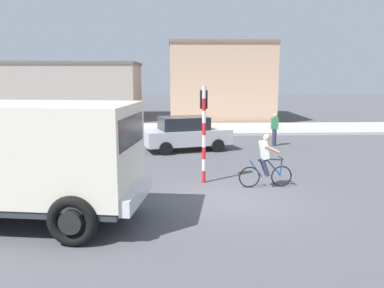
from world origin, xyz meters
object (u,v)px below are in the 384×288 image
at_px(cyclist, 266,161).
at_px(pedestrian_near_kerb, 274,129).
at_px(car_red_near, 186,133).
at_px(traffic_light_pole, 204,121).
at_px(truck_foreground, 27,155).

distance_m(cyclist, pedestrian_near_kerb, 7.84).
bearing_deg(car_red_near, traffic_light_pole, -85.66).
relative_size(truck_foreground, car_red_near, 1.33).
bearing_deg(pedestrian_near_kerb, traffic_light_pole, -120.56).
height_order(cyclist, pedestrian_near_kerb, cyclist).
bearing_deg(cyclist, traffic_light_pole, 159.40).
distance_m(traffic_light_pole, car_red_near, 5.89).
distance_m(traffic_light_pole, pedestrian_near_kerb, 8.02).
height_order(car_red_near, pedestrian_near_kerb, pedestrian_near_kerb).
height_order(cyclist, car_red_near, cyclist).
height_order(truck_foreground, cyclist, truck_foreground).
height_order(truck_foreground, pedestrian_near_kerb, truck_foreground).
xyz_separation_m(cyclist, car_red_near, (-2.36, 6.46, -0.05)).
xyz_separation_m(traffic_light_pole, pedestrian_near_kerb, (4.03, 6.83, -1.22)).
xyz_separation_m(car_red_near, pedestrian_near_kerb, (4.47, 1.08, 0.03)).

